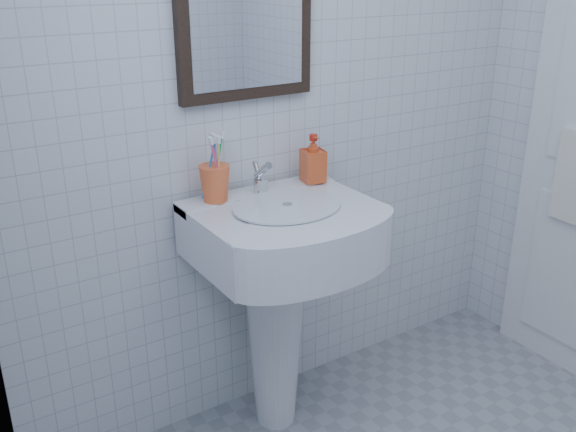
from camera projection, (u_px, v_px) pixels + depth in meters
wall_back at (290, 89)px, 2.31m from camera, size 2.20×0.02×2.50m
wall_left at (82, 324)px, 0.82m from camera, size 0.02×2.40×2.50m
washbasin at (278, 280)px, 2.29m from camera, size 0.60×0.44×0.93m
faucet at (261, 179)px, 2.24m from camera, size 0.05×0.11×0.12m
toothbrush_cup at (215, 183)px, 2.16m from camera, size 0.14×0.14×0.13m
soap_dispenser at (313, 158)px, 2.34m from camera, size 0.09×0.09×0.18m
wall_mirror at (245, 4)px, 2.09m from camera, size 0.50×0.04×0.62m
hand_towel at (574, 177)px, 2.58m from camera, size 0.03×0.16×0.38m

